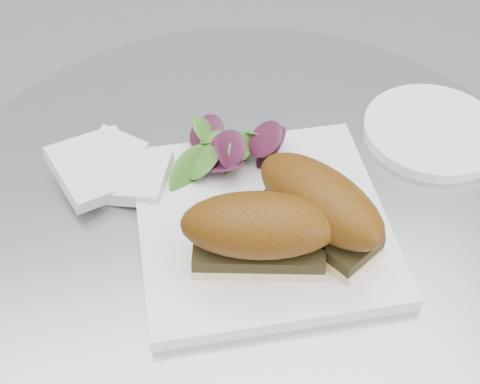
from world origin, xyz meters
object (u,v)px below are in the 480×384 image
object	(u,v)px
plate	(262,223)
saucer	(433,131)
sandwich_left	(259,231)
sandwich_right	(320,206)

from	to	relation	value
plate	saucer	size ratio (longest dim) A/B	1.55
sandwich_left	saucer	xyz separation A→B (m)	(0.25, 0.14, -0.05)
saucer	sandwich_right	bearing A→B (deg)	-146.61
plate	sandwich_left	xyz separation A→B (m)	(-0.02, -0.05, 0.05)
plate	sandwich_left	world-z (taller)	sandwich_left
sandwich_right	plate	bearing A→B (deg)	-156.85
plate	sandwich_right	xyz separation A→B (m)	(0.05, -0.03, 0.05)
plate	saucer	world-z (taller)	plate
plate	sandwich_right	distance (m)	0.08
sandwich_right	sandwich_left	bearing A→B (deg)	-105.75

